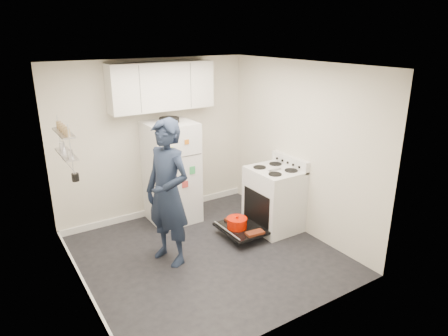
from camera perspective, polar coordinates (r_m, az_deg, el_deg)
room at (r=5.03m, az=-3.18°, el=-0.40°), size 3.21×3.21×2.51m
electric_range at (r=6.08m, az=7.05°, el=-4.49°), size 0.66×0.76×1.10m
open_oven_door at (r=5.87m, az=2.19°, el=-8.25°), size 0.55×0.70×0.23m
refrigerator at (r=6.25m, az=-7.52°, el=-0.56°), size 0.72×0.74×1.66m
upper_cabinets at (r=6.11m, az=-8.90°, el=11.47°), size 1.60×0.33×0.70m
wall_shelf_rack at (r=4.82m, az=-21.72°, el=3.25°), size 0.14×0.60×0.61m
person at (r=5.05m, az=-8.05°, el=-3.61°), size 0.65×0.80×1.90m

